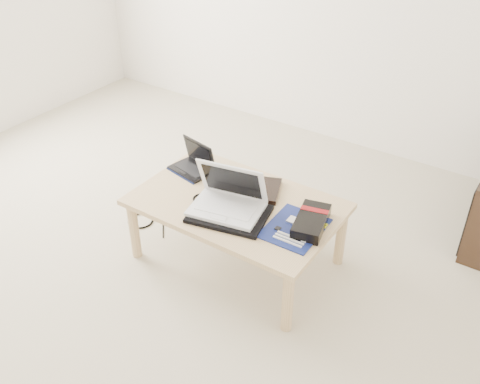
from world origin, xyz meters
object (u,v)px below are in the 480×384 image
Objects in this scene: gpu_box at (311,222)px; white_laptop at (228,199)px; coffee_table at (237,209)px; netbook at (194,164)px.

white_laptop is at bearing -164.25° from gpu_box.
coffee_table is 0.44m from gpu_box.
netbook is 0.89× the size of gpu_box.
white_laptop reaches higher than gpu_box.
netbook is 0.84m from gpu_box.
gpu_box is (0.42, 0.12, -0.04)m from white_laptop.
netbook reaches higher than gpu_box.
gpu_box is (0.43, 0.03, 0.08)m from coffee_table.
gpu_box is at bearing -7.26° from netbook.
gpu_box reaches higher than coffee_table.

